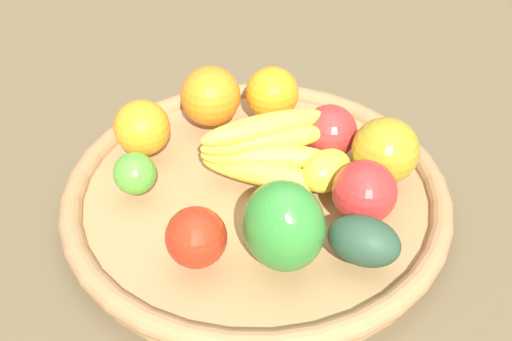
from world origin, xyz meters
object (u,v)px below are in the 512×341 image
object	(u,v)px
banana_bunch	(264,149)
apple_0	(196,237)
orange_2	(142,128)
apple_3	(330,132)
orange_1	(211,96)
avocado	(364,241)
lemon_0	(326,171)
lime_0	(135,175)
bell_pepper	(284,226)
apple_2	(365,192)
orange_0	(272,93)
apple_1	(386,152)

from	to	relation	value
banana_bunch	apple_0	size ratio (longest dim) A/B	2.48
apple_0	orange_2	xyz separation A→B (m)	(0.19, 0.06, 0.00)
apple_3	orange_1	distance (m)	0.17
apple_3	avocado	world-z (taller)	apple_3
banana_bunch	lemon_0	size ratio (longest dim) A/B	2.43
lime_0	bell_pepper	bearing A→B (deg)	-127.67
apple_2	apple_0	xyz separation A→B (m)	(-0.05, 0.18, -0.00)
orange_0	avocado	xyz separation A→B (m)	(-0.27, -0.07, -0.01)
orange_1	orange_2	world-z (taller)	orange_1
avocado	apple_3	bearing A→B (deg)	1.66
avocado	orange_2	distance (m)	0.31
orange_0	lemon_0	world-z (taller)	orange_0
apple_3	apple_1	world-z (taller)	apple_1
apple_2	lime_0	size ratio (longest dim) A/B	1.43
avocado	apple_1	size ratio (longest dim) A/B	0.97
apple_2	avocado	distance (m)	0.07
avocado	apple_1	world-z (taller)	apple_1
banana_bunch	orange_1	size ratio (longest dim) A/B	2.02
lemon_0	orange_2	distance (m)	0.23
banana_bunch	apple_1	distance (m)	0.14
banana_bunch	apple_2	bearing A→B (deg)	-128.82
apple_2	orange_2	world-z (taller)	apple_2
apple_3	apple_2	bearing A→B (deg)	-170.98
apple_0	apple_1	world-z (taller)	apple_1
orange_0	lime_0	distance (m)	0.23
apple_1	orange_1	bearing A→B (deg)	55.88
orange_0	apple_2	bearing A→B (deg)	-158.53
orange_0	apple_0	bearing A→B (deg)	157.93
orange_1	apple_1	bearing A→B (deg)	-124.12
orange_2	lime_0	bearing A→B (deg)	176.15
lemon_0	orange_1	bearing A→B (deg)	41.84
orange_0	bell_pepper	xyz separation A→B (m)	(-0.27, 0.02, 0.01)
apple_3	lime_0	world-z (taller)	apple_3
apple_2	lime_0	xyz separation A→B (m)	(0.06, 0.25, -0.01)
lemon_0	bell_pepper	xyz separation A→B (m)	(-0.11, 0.06, 0.03)
apple_3	lemon_0	xyz separation A→B (m)	(-0.06, 0.01, -0.01)
apple_0	lemon_0	xyz separation A→B (m)	(0.10, -0.15, -0.01)
orange_0	orange_1	world-z (taller)	orange_1
apple_3	orange_1	world-z (taller)	orange_1
lemon_0	lime_0	world-z (taller)	lime_0
apple_2	apple_3	bearing A→B (deg)	9.02
lime_0	avocado	bearing A→B (deg)	-117.66
orange_0	orange_1	distance (m)	0.08
apple_3	orange_2	xyz separation A→B (m)	(0.03, 0.23, 0.00)
apple_3	orange_0	world-z (taller)	orange_0
lime_0	orange_1	bearing A→B (deg)	-33.94
apple_3	bell_pepper	size ratio (longest dim) A/B	0.67
lemon_0	apple_3	bearing A→B (deg)	-12.50
apple_2	bell_pepper	world-z (taller)	bell_pepper
banana_bunch	orange_1	distance (m)	0.13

